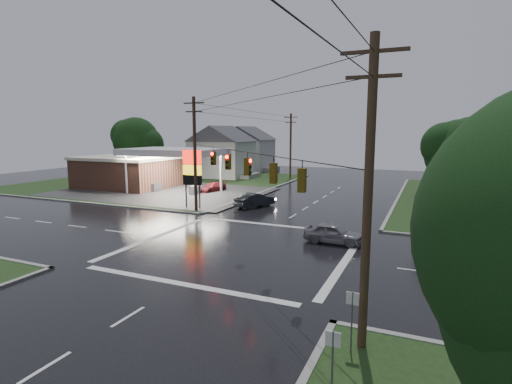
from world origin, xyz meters
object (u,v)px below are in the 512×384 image
at_px(tree_ne_near, 461,153).
at_px(tree_ne_far, 482,144).
at_px(house_far, 247,148).
at_px(house_near, 222,151).
at_px(car_north, 255,200).
at_px(gas_station, 135,169).
at_px(utility_pole_se, 368,193).
at_px(car_pump, 212,187).
at_px(utility_pole_n, 291,145).
at_px(tree_nw_behind, 137,140).
at_px(utility_pole_nw, 195,153).
at_px(car_crossing, 334,233).
at_px(pylon_sign, 192,169).

xyz_separation_m(tree_ne_near, tree_ne_far, (3.01, 12.00, 0.62)).
bearing_deg(house_far, house_near, -85.24).
bearing_deg(tree_ne_far, car_north, -137.57).
xyz_separation_m(gas_station, car_north, (20.62, -6.00, -1.81)).
xyz_separation_m(gas_station, utility_pole_se, (35.18, -29.20, 3.17)).
distance_m(house_near, car_pump, 17.12).
distance_m(gas_station, car_north, 21.55).
xyz_separation_m(utility_pole_n, house_near, (-11.45, -2.00, -1.06)).
distance_m(utility_pole_se, tree_nw_behind, 58.64).
bearing_deg(utility_pole_nw, car_pump, 112.49).
distance_m(utility_pole_se, car_pump, 38.74).
bearing_deg(house_near, tree_ne_near, -21.76).
height_order(tree_ne_near, car_north, tree_ne_near).
height_order(house_near, tree_ne_far, tree_ne_far).
bearing_deg(car_north, car_pump, -12.94).
bearing_deg(utility_pole_nw, car_crossing, -21.25).
xyz_separation_m(car_north, car_pump, (-9.10, 7.06, -0.13)).
bearing_deg(utility_pole_se, tree_ne_far, 80.02).
relative_size(utility_pole_n, car_crossing, 2.54).
xyz_separation_m(utility_pole_nw, utility_pole_se, (19.00, -19.00, 0.00)).
height_order(utility_pole_n, house_near, utility_pole_n).
relative_size(house_near, car_pump, 2.67).
bearing_deg(utility_pole_se, car_crossing, 107.08).
distance_m(gas_station, pylon_sign, 17.81).
relative_size(pylon_sign, house_far, 0.54).
distance_m(tree_ne_near, car_crossing, 20.84).
xyz_separation_m(house_near, tree_ne_near, (35.09, -14.01, 1.16)).
bearing_deg(tree_ne_near, tree_nw_behind, 170.53).
xyz_separation_m(tree_ne_far, car_pump, (-31.31, -13.24, -5.58)).
relative_size(gas_station, utility_pole_nw, 2.38).
bearing_deg(house_near, utility_pole_nw, -66.63).
height_order(house_near, car_north, house_near).
relative_size(house_far, tree_nw_behind, 1.10).
bearing_deg(house_far, car_pump, -74.04).
xyz_separation_m(utility_pole_n, car_pump, (-4.66, -17.25, -4.87)).
relative_size(house_far, car_north, 2.49).
bearing_deg(house_far, pylon_sign, -73.02).
bearing_deg(tree_ne_far, utility_pole_se, -99.98).
xyz_separation_m(utility_pole_nw, utility_pole_n, (0.00, 28.50, -0.25)).
distance_m(pylon_sign, car_pump, 11.41).
relative_size(house_far, tree_ne_far, 1.13).
xyz_separation_m(utility_pole_n, tree_ne_near, (23.64, -16.01, 0.09)).
relative_size(pylon_sign, utility_pole_se, 0.55).
bearing_deg(tree_nw_behind, gas_station, -51.58).
height_order(house_near, car_pump, house_near).
bearing_deg(car_north, tree_nw_behind, -4.67).
distance_m(tree_nw_behind, car_pump, 22.45).
xyz_separation_m(house_far, tree_ne_far, (39.10, -14.01, 1.77)).
bearing_deg(tree_ne_far, car_pump, -157.08).
relative_size(gas_station, utility_pole_se, 2.38).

